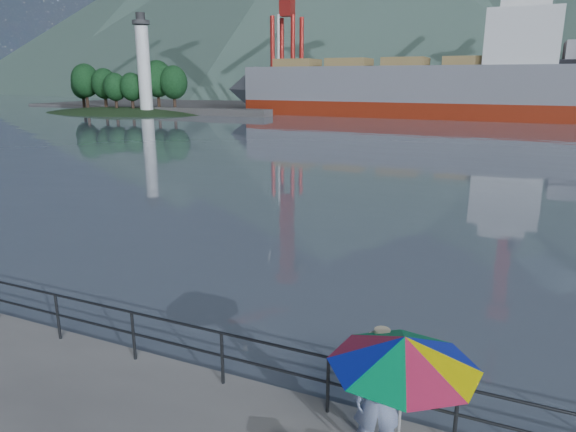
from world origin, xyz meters
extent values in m
cube|color=slate|center=(0.00, 130.00, 0.00)|extent=(500.00, 280.00, 0.00)
cube|color=#514F4C|center=(10.00, 93.00, 0.00)|extent=(200.00, 40.00, 0.40)
cylinder|color=#2D3033|center=(0.00, 1.70, 1.00)|extent=(22.00, 0.05, 0.05)
cylinder|color=#2D3033|center=(0.00, 1.70, 0.55)|extent=(22.00, 0.05, 0.05)
cube|color=#2D3033|center=(0.00, 1.70, 0.50)|extent=(22.00, 0.06, 1.00)
cone|color=#385147|center=(-140.00, 190.00, 27.50)|extent=(228.80, 228.80, 55.00)
ellipsoid|color=#263F1E|center=(-55.00, 62.00, 0.00)|extent=(48.00, 26.40, 8.40)
cylinder|color=white|center=(-49.00, 61.00, 6.50)|extent=(2.00, 2.00, 13.00)
cylinder|color=#2D2D2D|center=(-49.00, 61.00, 14.00)|extent=(1.80, 1.80, 2.00)
cube|color=#267F3F|center=(10.00, 92.00, 1.30)|extent=(6.00, 2.40, 2.60)
cube|color=yellow|center=(10.00, 95.00, 1.30)|extent=(6.00, 2.40, 2.60)
cube|color=#194CA5|center=(10.00, 98.00, 3.90)|extent=(6.00, 2.40, 7.80)
imported|color=#31508D|center=(4.00, 1.01, 0.95)|extent=(0.79, 0.62, 1.89)
cylinder|color=white|center=(4.41, 0.43, 1.06)|extent=(0.04, 0.04, 2.11)
cone|color=#029C54|center=(4.41, 0.43, 2.11)|extent=(2.30, 2.30, 0.39)
cylinder|color=black|center=(3.48, 2.00, 0.00)|extent=(0.29, 1.60, 1.14)
cube|color=maroon|center=(-11.05, 72.24, 0.75)|extent=(47.98, 8.30, 2.50)
cube|color=slate|center=(-11.05, 72.24, 4.50)|extent=(47.98, 8.30, 5.00)
cube|color=silver|center=(4.30, 72.24, 10.50)|extent=(9.00, 6.98, 7.00)
camera|label=1|loc=(5.42, -5.25, 5.33)|focal=32.00mm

